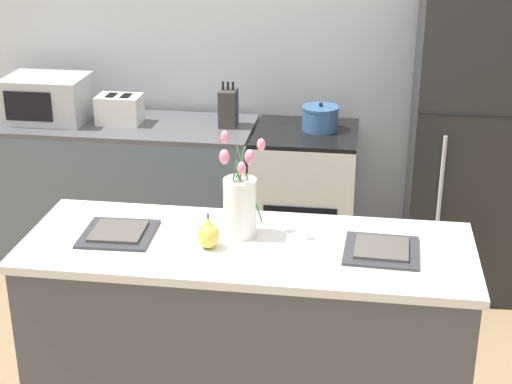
{
  "coord_description": "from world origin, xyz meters",
  "views": [
    {
      "loc": [
        0.44,
        -2.77,
        2.31
      ],
      "look_at": [
        0.0,
        0.25,
        1.06
      ],
      "focal_mm": 55.0,
      "sensor_mm": 36.0,
      "label": 1
    }
  ],
  "objects_px": {
    "plate_setting_left": "(118,233)",
    "microwave": "(47,98)",
    "pear_figurine": "(208,234)",
    "toaster": "(120,109)",
    "flower_vase": "(240,203)",
    "stove_range": "(304,203)",
    "cooking_pot": "(320,118)",
    "refrigerator": "(473,137)",
    "knife_block": "(228,108)",
    "plate_setting_right": "(382,250)"
  },
  "relations": [
    {
      "from": "pear_figurine",
      "to": "microwave",
      "type": "relative_size",
      "value": 0.3
    },
    {
      "from": "plate_setting_left",
      "to": "knife_block",
      "type": "height_order",
      "value": "knife_block"
    },
    {
      "from": "cooking_pot",
      "to": "microwave",
      "type": "distance_m",
      "value": 1.66
    },
    {
      "from": "knife_block",
      "to": "plate_setting_right",
      "type": "bearing_deg",
      "value": -61.29
    },
    {
      "from": "refrigerator",
      "to": "toaster",
      "type": "xyz_separation_m",
      "value": [
        -2.08,
        0.0,
        0.08
      ]
    },
    {
      "from": "plate_setting_left",
      "to": "microwave",
      "type": "bearing_deg",
      "value": 120.57
    },
    {
      "from": "refrigerator",
      "to": "plate_setting_right",
      "type": "distance_m",
      "value": 1.69
    },
    {
      "from": "pear_figurine",
      "to": "plate_setting_left",
      "type": "bearing_deg",
      "value": 171.96
    },
    {
      "from": "knife_block",
      "to": "refrigerator",
      "type": "bearing_deg",
      "value": -1.45
    },
    {
      "from": "stove_range",
      "to": "toaster",
      "type": "xyz_separation_m",
      "value": [
        -1.13,
        0.0,
        0.54
      ]
    },
    {
      "from": "plate_setting_left",
      "to": "microwave",
      "type": "relative_size",
      "value": 0.62
    },
    {
      "from": "stove_range",
      "to": "toaster",
      "type": "relative_size",
      "value": 3.25
    },
    {
      "from": "plate_setting_right",
      "to": "toaster",
      "type": "relative_size",
      "value": 1.07
    },
    {
      "from": "toaster",
      "to": "plate_setting_right",
      "type": "bearing_deg",
      "value": -45.88
    },
    {
      "from": "plate_setting_right",
      "to": "plate_setting_left",
      "type": "bearing_deg",
      "value": 180.0
    },
    {
      "from": "refrigerator",
      "to": "plate_setting_left",
      "type": "distance_m",
      "value": 2.25
    },
    {
      "from": "plate_setting_right",
      "to": "cooking_pot",
      "type": "relative_size",
      "value": 1.38
    },
    {
      "from": "stove_range",
      "to": "cooking_pot",
      "type": "distance_m",
      "value": 0.53
    },
    {
      "from": "stove_range",
      "to": "flower_vase",
      "type": "relative_size",
      "value": 2.13
    },
    {
      "from": "plate_setting_left",
      "to": "stove_range",
      "type": "bearing_deg",
      "value": 68.55
    },
    {
      "from": "pear_figurine",
      "to": "plate_setting_right",
      "type": "bearing_deg",
      "value": 4.64
    },
    {
      "from": "toaster",
      "to": "cooking_pot",
      "type": "relative_size",
      "value": 1.29
    },
    {
      "from": "plate_setting_right",
      "to": "knife_block",
      "type": "height_order",
      "value": "knife_block"
    },
    {
      "from": "refrigerator",
      "to": "microwave",
      "type": "relative_size",
      "value": 3.83
    },
    {
      "from": "stove_range",
      "to": "cooking_pot",
      "type": "xyz_separation_m",
      "value": [
        0.08,
        0.04,
        0.53
      ]
    },
    {
      "from": "refrigerator",
      "to": "toaster",
      "type": "bearing_deg",
      "value": 179.99
    },
    {
      "from": "cooking_pot",
      "to": "microwave",
      "type": "xyz_separation_m",
      "value": [
        -1.65,
        -0.04,
        0.06
      ]
    },
    {
      "from": "flower_vase",
      "to": "plate_setting_left",
      "type": "bearing_deg",
      "value": -170.69
    },
    {
      "from": "microwave",
      "to": "knife_block",
      "type": "bearing_deg",
      "value": 1.94
    },
    {
      "from": "stove_range",
      "to": "plate_setting_right",
      "type": "distance_m",
      "value": 1.73
    },
    {
      "from": "pear_figurine",
      "to": "microwave",
      "type": "height_order",
      "value": "microwave"
    },
    {
      "from": "refrigerator",
      "to": "pear_figurine",
      "type": "bearing_deg",
      "value": -125.74
    },
    {
      "from": "refrigerator",
      "to": "plate_setting_left",
      "type": "relative_size",
      "value": 6.15
    },
    {
      "from": "pear_figurine",
      "to": "cooking_pot",
      "type": "bearing_deg",
      "value": 79.31
    },
    {
      "from": "flower_vase",
      "to": "plate_setting_right",
      "type": "xyz_separation_m",
      "value": [
        0.57,
        -0.08,
        -0.13
      ]
    },
    {
      "from": "refrigerator",
      "to": "flower_vase",
      "type": "bearing_deg",
      "value": -125.59
    },
    {
      "from": "toaster",
      "to": "flower_vase",
      "type": "bearing_deg",
      "value": -57.09
    },
    {
      "from": "toaster",
      "to": "knife_block",
      "type": "xyz_separation_m",
      "value": [
        0.66,
        0.04,
        0.03
      ]
    },
    {
      "from": "pear_figurine",
      "to": "knife_block",
      "type": "bearing_deg",
      "value": 97.57
    },
    {
      "from": "flower_vase",
      "to": "knife_block",
      "type": "bearing_deg",
      "value": 101.91
    },
    {
      "from": "microwave",
      "to": "toaster",
      "type": "bearing_deg",
      "value": 0.24
    },
    {
      "from": "plate_setting_left",
      "to": "flower_vase",
      "type": "bearing_deg",
      "value": 9.31
    },
    {
      "from": "stove_range",
      "to": "plate_setting_left",
      "type": "height_order",
      "value": "plate_setting_left"
    },
    {
      "from": "flower_vase",
      "to": "refrigerator",
      "type": "bearing_deg",
      "value": 54.41
    },
    {
      "from": "flower_vase",
      "to": "plate_setting_left",
      "type": "relative_size",
      "value": 1.43
    },
    {
      "from": "plate_setting_right",
      "to": "microwave",
      "type": "height_order",
      "value": "microwave"
    },
    {
      "from": "stove_range",
      "to": "microwave",
      "type": "height_order",
      "value": "microwave"
    },
    {
      "from": "microwave",
      "to": "flower_vase",
      "type": "bearing_deg",
      "value": -46.65
    },
    {
      "from": "plate_setting_right",
      "to": "pear_figurine",
      "type": "bearing_deg",
      "value": -175.36
    },
    {
      "from": "pear_figurine",
      "to": "knife_block",
      "type": "relative_size",
      "value": 0.54
    }
  ]
}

